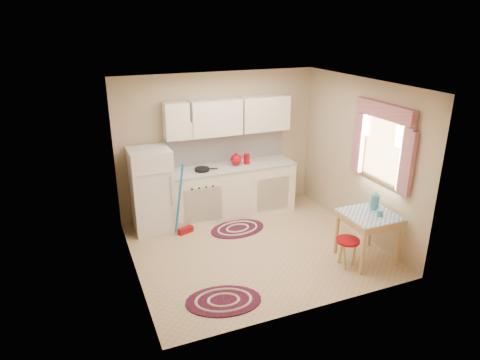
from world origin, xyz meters
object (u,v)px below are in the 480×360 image
(table, at_px, (367,237))
(stool, at_px, (347,253))
(base_cabinets, at_px, (232,191))
(fridge, at_px, (152,190))

(table, relative_size, stool, 1.71)
(base_cabinets, height_order, stool, base_cabinets)
(table, distance_m, stool, 0.41)
(fridge, bearing_deg, base_cabinets, 2.02)
(stool, bearing_deg, table, 7.07)
(fridge, height_order, base_cabinets, fridge)
(table, height_order, stool, table)
(base_cabinets, relative_size, stool, 5.36)
(base_cabinets, bearing_deg, fridge, -177.98)
(fridge, xyz_separation_m, base_cabinets, (1.42, 0.05, -0.26))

